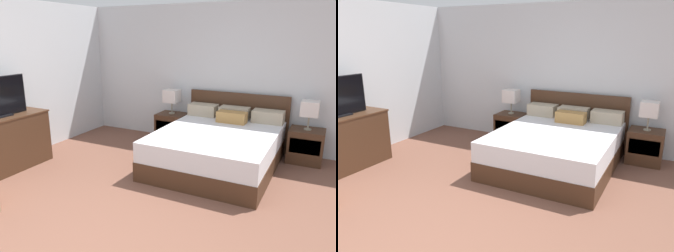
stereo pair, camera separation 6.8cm
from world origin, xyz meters
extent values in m
cube|color=silver|center=(0.00, 4.00, 1.25)|extent=(6.45, 0.06, 2.50)
cube|color=silver|center=(-2.66, 1.69, 1.25)|extent=(0.06, 5.77, 2.50)
cube|color=#422819|center=(0.40, 2.85, 0.14)|extent=(1.69, 2.07, 0.28)
cube|color=silver|center=(0.40, 2.85, 0.42)|extent=(1.67, 2.05, 0.29)
cube|color=#422819|center=(0.40, 3.91, 0.49)|extent=(1.76, 0.05, 0.98)
cube|color=tan|center=(-0.16, 3.71, 0.67)|extent=(0.50, 0.28, 0.20)
cube|color=tan|center=(0.40, 3.71, 0.67)|extent=(0.50, 0.28, 0.20)
cube|color=tan|center=(0.97, 3.71, 0.67)|extent=(0.50, 0.28, 0.20)
cube|color=#A87A42|center=(0.44, 3.44, 0.66)|extent=(0.47, 0.22, 0.18)
cube|color=#422819|center=(-0.78, 3.69, 0.27)|extent=(0.52, 0.45, 0.53)
cube|color=black|center=(-0.78, 3.46, 0.32)|extent=(0.44, 0.01, 0.23)
cube|color=#422819|center=(1.58, 3.69, 0.27)|extent=(0.52, 0.45, 0.53)
cube|color=black|center=(1.58, 3.46, 0.32)|extent=(0.44, 0.01, 0.23)
cylinder|color=gray|center=(-0.78, 3.69, 0.54)|extent=(0.11, 0.11, 0.02)
cylinder|color=gray|center=(-0.78, 3.69, 0.65)|extent=(0.02, 0.02, 0.20)
cube|color=silver|center=(-0.78, 3.69, 0.87)|extent=(0.26, 0.26, 0.23)
cylinder|color=gray|center=(1.58, 3.69, 0.54)|extent=(0.11, 0.11, 0.02)
cylinder|color=gray|center=(1.58, 3.69, 0.65)|extent=(0.02, 0.02, 0.20)
cube|color=silver|center=(1.58, 3.69, 0.87)|extent=(0.26, 0.26, 0.23)
cube|color=#422819|center=(-2.35, 1.40, 0.41)|extent=(0.50, 1.12, 0.82)
cube|color=#482C1C|center=(-2.35, 1.40, 0.81)|extent=(0.51, 1.15, 0.02)
cube|color=black|center=(-2.35, 1.33, 0.83)|extent=(0.18, 0.26, 0.02)
cube|color=black|center=(-2.33, 1.33, 1.11)|extent=(0.01, 0.81, 0.54)
camera|label=1|loc=(1.88, -1.65, 1.95)|focal=35.00mm
camera|label=2|loc=(1.94, -1.62, 1.95)|focal=35.00mm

